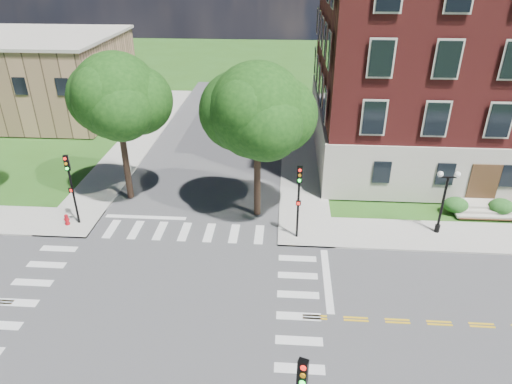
# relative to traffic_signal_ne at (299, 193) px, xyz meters

# --- Properties ---
(ground) EXTENTS (160.00, 160.00, 0.00)m
(ground) POSITION_rel_traffic_signal_ne_xyz_m (-7.17, -6.99, -3.19)
(ground) COLOR #2A5417
(ground) RESTS_ON ground
(road_ew) EXTENTS (90.00, 12.00, 0.01)m
(road_ew) POSITION_rel_traffic_signal_ne_xyz_m (-7.17, -6.99, -3.18)
(road_ew) COLOR #3D3D3F
(road_ew) RESTS_ON ground
(road_ns) EXTENTS (12.00, 90.00, 0.01)m
(road_ns) POSITION_rel_traffic_signal_ne_xyz_m (-7.17, -6.99, -3.18)
(road_ns) COLOR #3D3D3F
(road_ns) RESTS_ON ground
(sidewalk_ne) EXTENTS (34.00, 34.00, 0.12)m
(sidewalk_ne) POSITION_rel_traffic_signal_ne_xyz_m (8.21, 8.38, -3.13)
(sidewalk_ne) COLOR #9E9B93
(sidewalk_ne) RESTS_ON ground
(sidewalk_nw) EXTENTS (34.00, 34.00, 0.12)m
(sidewalk_nw) POSITION_rel_traffic_signal_ne_xyz_m (-22.54, 8.38, -3.13)
(sidewalk_nw) COLOR #9E9B93
(sidewalk_nw) RESTS_ON ground
(crosswalk_east) EXTENTS (2.20, 10.20, 0.02)m
(crosswalk_east) POSITION_rel_traffic_signal_ne_xyz_m (0.03, -6.99, -3.19)
(crosswalk_east) COLOR silver
(crosswalk_east) RESTS_ON ground
(stop_bar_east) EXTENTS (0.40, 5.50, 0.00)m
(stop_bar_east) POSITION_rel_traffic_signal_ne_xyz_m (1.63, -3.99, -3.19)
(stop_bar_east) COLOR silver
(stop_bar_east) RESTS_ON ground
(main_building) EXTENTS (30.60, 22.40, 16.50)m
(main_building) POSITION_rel_traffic_signal_ne_xyz_m (16.83, 15.00, 5.15)
(main_building) COLOR #B6B0A1
(main_building) RESTS_ON ground
(secondary_building) EXTENTS (20.40, 15.40, 8.30)m
(secondary_building) POSITION_rel_traffic_signal_ne_xyz_m (-29.17, 23.01, 1.09)
(secondary_building) COLOR #836448
(secondary_building) RESTS_ON ground
(tree_c) EXTENTS (5.73, 5.73, 10.34)m
(tree_c) POSITION_rel_traffic_signal_ne_xyz_m (-12.02, 4.43, 4.38)
(tree_c) COLOR black
(tree_c) RESTS_ON ground
(tree_d) EXTENTS (5.97, 5.97, 10.25)m
(tree_d) POSITION_rel_traffic_signal_ne_xyz_m (-2.66, 2.68, 4.17)
(tree_d) COLOR black
(tree_d) RESTS_ON ground
(traffic_signal_ne) EXTENTS (0.33, 0.36, 4.80)m
(traffic_signal_ne) POSITION_rel_traffic_signal_ne_xyz_m (0.00, 0.00, 0.00)
(traffic_signal_ne) COLOR black
(traffic_signal_ne) RESTS_ON ground
(traffic_signal_nw) EXTENTS (0.37, 0.44, 4.80)m
(traffic_signal_nw) POSITION_rel_traffic_signal_ne_xyz_m (-14.30, 0.67, 0.00)
(traffic_signal_nw) COLOR black
(traffic_signal_nw) RESTS_ON ground
(twin_lamp_west) EXTENTS (1.36, 0.36, 4.23)m
(twin_lamp_west) POSITION_rel_traffic_signal_ne_xyz_m (8.92, 1.18, -0.66)
(twin_lamp_west) COLOR black
(twin_lamp_west) RESTS_ON ground
(fire_hydrant) EXTENTS (0.35, 0.35, 0.75)m
(fire_hydrant) POSITION_rel_traffic_signal_ne_xyz_m (-14.95, 0.40, -2.72)
(fire_hydrant) COLOR #AA0D16
(fire_hydrant) RESTS_ON ground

